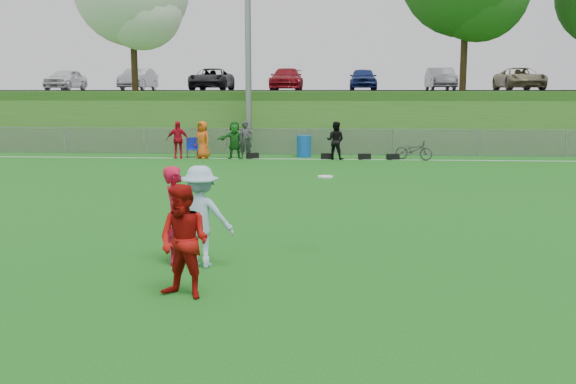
# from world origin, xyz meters

# --- Properties ---
(ground) EXTENTS (120.00, 120.00, 0.00)m
(ground) POSITION_xyz_m (0.00, 0.00, 0.00)
(ground) COLOR #165712
(ground) RESTS_ON ground
(sideline_far) EXTENTS (60.00, 0.10, 0.01)m
(sideline_far) POSITION_xyz_m (0.00, 18.00, 0.01)
(sideline_far) COLOR white
(sideline_far) RESTS_ON ground
(fence) EXTENTS (58.00, 0.06, 1.30)m
(fence) POSITION_xyz_m (0.00, 20.00, 0.65)
(fence) COLOR gray
(fence) RESTS_ON ground
(light_pole) EXTENTS (1.20, 0.40, 12.15)m
(light_pole) POSITION_xyz_m (-3.00, 20.80, 6.71)
(light_pole) COLOR gray
(light_pole) RESTS_ON ground
(berm) EXTENTS (120.00, 18.00, 3.00)m
(berm) POSITION_xyz_m (0.00, 31.00, 1.50)
(berm) COLOR #275317
(berm) RESTS_ON ground
(parking_lot) EXTENTS (120.00, 12.00, 0.10)m
(parking_lot) POSITION_xyz_m (0.00, 33.00, 3.05)
(parking_lot) COLOR black
(parking_lot) RESTS_ON berm
(car_row) EXTENTS (32.04, 5.18, 1.44)m
(car_row) POSITION_xyz_m (-1.17, 32.00, 3.82)
(car_row) COLOR silver
(car_row) RESTS_ON parking_lot
(spectator_row) EXTENTS (8.19, 0.92, 1.69)m
(spectator_row) POSITION_xyz_m (-2.94, 18.00, 0.85)
(spectator_row) COLOR red
(spectator_row) RESTS_ON ground
(gear_bags) EXTENTS (6.92, 0.43, 0.26)m
(gear_bags) POSITION_xyz_m (1.22, 18.10, 0.13)
(gear_bags) COLOR black
(gear_bags) RESTS_ON ground
(player_red_left) EXTENTS (0.46, 0.66, 1.74)m
(player_red_left) POSITION_xyz_m (-1.48, 0.19, 0.87)
(player_red_left) COLOR red
(player_red_left) RESTS_ON ground
(player_red_center) EXTENTS (1.00, 0.89, 1.70)m
(player_red_center) POSITION_xyz_m (-0.89, -1.68, 0.85)
(player_red_center) COLOR #A40E0B
(player_red_center) RESTS_ON ground
(player_blue) EXTENTS (1.18, 0.72, 1.78)m
(player_blue) POSITION_xyz_m (-1.00, 0.00, 0.89)
(player_blue) COLOR #A0C0DE
(player_blue) RESTS_ON ground
(frisbee) EXTENTS (0.29, 0.29, 0.03)m
(frisbee) POSITION_xyz_m (1.13, 0.95, 1.48)
(frisbee) COLOR silver
(frisbee) RESTS_ON ground
(recycling_bin) EXTENTS (0.79, 0.79, 1.00)m
(recycling_bin) POSITION_xyz_m (-0.18, 19.00, 0.50)
(recycling_bin) COLOR #0F4EAD
(recycling_bin) RESTS_ON ground
(camp_chair) EXTENTS (0.60, 0.61, 0.92)m
(camp_chair) POSITION_xyz_m (-5.27, 18.16, 0.27)
(camp_chair) COLOR #1020AF
(camp_chair) RESTS_ON ground
(bicycle) EXTENTS (1.79, 1.21, 0.89)m
(bicycle) POSITION_xyz_m (4.77, 18.10, 0.44)
(bicycle) COLOR #303032
(bicycle) RESTS_ON ground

